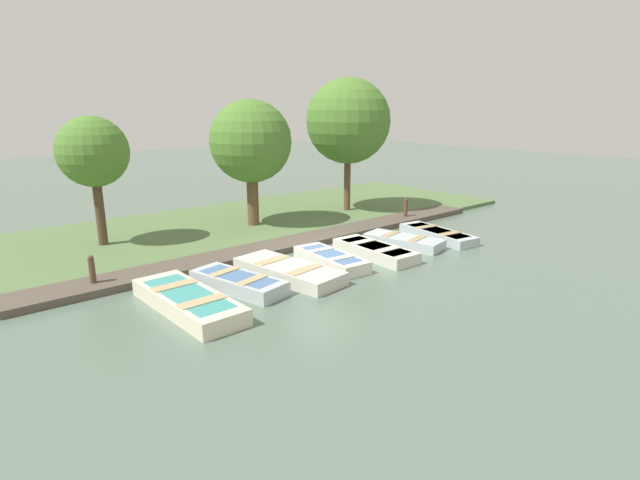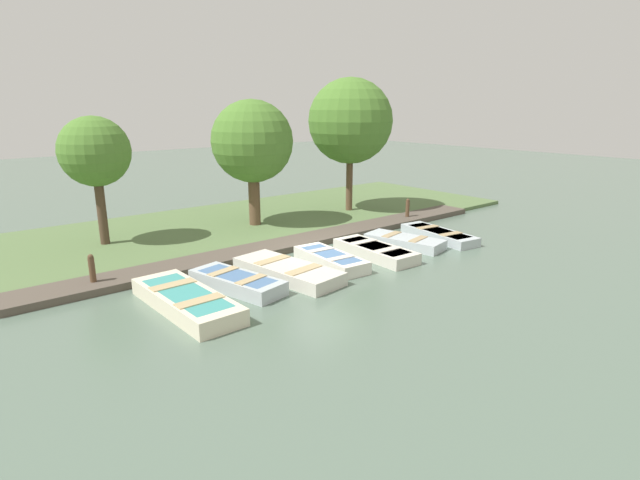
{
  "view_description": "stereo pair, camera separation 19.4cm",
  "coord_description": "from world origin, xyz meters",
  "px_view_note": "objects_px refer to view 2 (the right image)",
  "views": [
    {
      "loc": [
        11.81,
        -10.01,
        4.69
      ],
      "look_at": [
        0.49,
        -0.46,
        0.65
      ],
      "focal_mm": 28.0,
      "sensor_mm": 36.0,
      "label": 1
    },
    {
      "loc": [
        11.93,
        -9.86,
        4.69
      ],
      "look_at": [
        0.49,
        -0.46,
        0.65
      ],
      "focal_mm": 28.0,
      "sensor_mm": 36.0,
      "label": 2
    }
  ],
  "objects_px": {
    "rowboat_0": "(186,300)",
    "rowboat_1": "(237,282)",
    "rowboat_2": "(288,271)",
    "park_tree_left": "(252,142)",
    "rowboat_5": "(405,241)",
    "rowboat_4": "(375,251)",
    "rowboat_6": "(439,235)",
    "park_tree_far_left": "(95,153)",
    "park_tree_center": "(350,121)",
    "mooring_post_near": "(92,272)",
    "rowboat_3": "(331,259)",
    "mooring_post_far": "(407,210)"
  },
  "relations": [
    {
      "from": "rowboat_4",
      "to": "park_tree_center",
      "type": "distance_m",
      "value": 7.58
    },
    {
      "from": "rowboat_6",
      "to": "mooring_post_near",
      "type": "relative_size",
      "value": 3.29
    },
    {
      "from": "rowboat_0",
      "to": "rowboat_5",
      "type": "height_order",
      "value": "rowboat_0"
    },
    {
      "from": "rowboat_3",
      "to": "rowboat_6",
      "type": "xyz_separation_m",
      "value": [
        0.15,
        4.98,
        -0.03
      ]
    },
    {
      "from": "rowboat_2",
      "to": "mooring_post_far",
      "type": "height_order",
      "value": "mooring_post_far"
    },
    {
      "from": "park_tree_center",
      "to": "rowboat_2",
      "type": "bearing_deg",
      "value": -53.84
    },
    {
      "from": "rowboat_2",
      "to": "park_tree_center",
      "type": "relative_size",
      "value": 0.6
    },
    {
      "from": "rowboat_1",
      "to": "rowboat_5",
      "type": "distance_m",
      "value": 6.5
    },
    {
      "from": "mooring_post_far",
      "to": "park_tree_left",
      "type": "bearing_deg",
      "value": -118.76
    },
    {
      "from": "rowboat_1",
      "to": "rowboat_5",
      "type": "relative_size",
      "value": 1.03
    },
    {
      "from": "rowboat_4",
      "to": "rowboat_5",
      "type": "relative_size",
      "value": 1.06
    },
    {
      "from": "rowboat_6",
      "to": "mooring_post_far",
      "type": "bearing_deg",
      "value": 161.82
    },
    {
      "from": "mooring_post_far",
      "to": "park_tree_left",
      "type": "relative_size",
      "value": 0.2
    },
    {
      "from": "rowboat_5",
      "to": "rowboat_3",
      "type": "bearing_deg",
      "value": -102.57
    },
    {
      "from": "park_tree_center",
      "to": "rowboat_1",
      "type": "bearing_deg",
      "value": -59.56
    },
    {
      "from": "park_tree_center",
      "to": "mooring_post_near",
      "type": "bearing_deg",
      "value": -76.83
    },
    {
      "from": "rowboat_1",
      "to": "park_tree_center",
      "type": "relative_size",
      "value": 0.5
    },
    {
      "from": "rowboat_1",
      "to": "rowboat_4",
      "type": "relative_size",
      "value": 0.97
    },
    {
      "from": "park_tree_far_left",
      "to": "park_tree_center",
      "type": "distance_m",
      "value": 10.21
    },
    {
      "from": "rowboat_0",
      "to": "park_tree_center",
      "type": "xyz_separation_m",
      "value": [
        -5.48,
        10.26,
        3.77
      ]
    },
    {
      "from": "rowboat_5",
      "to": "park_tree_center",
      "type": "xyz_separation_m",
      "value": [
        -5.15,
        2.16,
        3.81
      ]
    },
    {
      "from": "rowboat_3",
      "to": "park_tree_center",
      "type": "distance_m",
      "value": 8.43
    },
    {
      "from": "park_tree_left",
      "to": "rowboat_0",
      "type": "bearing_deg",
      "value": -43.89
    },
    {
      "from": "rowboat_1",
      "to": "mooring_post_far",
      "type": "xyz_separation_m",
      "value": [
        -2.38,
        9.44,
        0.29
      ]
    },
    {
      "from": "rowboat_2",
      "to": "mooring_post_far",
      "type": "bearing_deg",
      "value": 99.53
    },
    {
      "from": "rowboat_4",
      "to": "park_tree_center",
      "type": "height_order",
      "value": "park_tree_center"
    },
    {
      "from": "rowboat_0",
      "to": "rowboat_4",
      "type": "bearing_deg",
      "value": 89.55
    },
    {
      "from": "rowboat_5",
      "to": "mooring_post_far",
      "type": "height_order",
      "value": "mooring_post_far"
    },
    {
      "from": "rowboat_4",
      "to": "rowboat_6",
      "type": "height_order",
      "value": "rowboat_4"
    },
    {
      "from": "rowboat_2",
      "to": "park_tree_left",
      "type": "relative_size",
      "value": 0.71
    },
    {
      "from": "rowboat_4",
      "to": "park_tree_far_left",
      "type": "distance_m",
      "value": 9.53
    },
    {
      "from": "park_tree_center",
      "to": "rowboat_3",
      "type": "bearing_deg",
      "value": -46.8
    },
    {
      "from": "rowboat_0",
      "to": "rowboat_1",
      "type": "height_order",
      "value": "rowboat_0"
    },
    {
      "from": "rowboat_0",
      "to": "mooring_post_near",
      "type": "relative_size",
      "value": 3.8
    },
    {
      "from": "rowboat_1",
      "to": "rowboat_6",
      "type": "bearing_deg",
      "value": 75.51
    },
    {
      "from": "rowboat_2",
      "to": "rowboat_6",
      "type": "relative_size",
      "value": 1.1
    },
    {
      "from": "mooring_post_far",
      "to": "park_tree_far_left",
      "type": "relative_size",
      "value": 0.22
    },
    {
      "from": "rowboat_0",
      "to": "rowboat_1",
      "type": "xyz_separation_m",
      "value": [
        -0.39,
        1.6,
        -0.02
      ]
    },
    {
      "from": "rowboat_1",
      "to": "rowboat_2",
      "type": "xyz_separation_m",
      "value": [
        0.1,
        1.56,
        -0.0
      ]
    },
    {
      "from": "rowboat_3",
      "to": "rowboat_5",
      "type": "relative_size",
      "value": 0.97
    },
    {
      "from": "rowboat_2",
      "to": "mooring_post_far",
      "type": "xyz_separation_m",
      "value": [
        -2.48,
        7.87,
        0.29
      ]
    },
    {
      "from": "rowboat_2",
      "to": "mooring_post_near",
      "type": "relative_size",
      "value": 3.63
    },
    {
      "from": "rowboat_4",
      "to": "park_tree_left",
      "type": "xyz_separation_m",
      "value": [
        -5.66,
        -0.91,
        3.12
      ]
    },
    {
      "from": "rowboat_2",
      "to": "park_tree_left",
      "type": "distance_m",
      "value": 6.75
    },
    {
      "from": "mooring_post_near",
      "to": "park_tree_left",
      "type": "relative_size",
      "value": 0.2
    },
    {
      "from": "rowboat_1",
      "to": "park_tree_center",
      "type": "height_order",
      "value": "park_tree_center"
    },
    {
      "from": "rowboat_2",
      "to": "rowboat_4",
      "type": "height_order",
      "value": "rowboat_2"
    },
    {
      "from": "park_tree_far_left",
      "to": "rowboat_2",
      "type": "bearing_deg",
      "value": 25.57
    },
    {
      "from": "rowboat_6",
      "to": "park_tree_left",
      "type": "distance_m",
      "value": 7.68
    },
    {
      "from": "mooring_post_far",
      "to": "park_tree_far_left",
      "type": "distance_m",
      "value": 11.86
    }
  ]
}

